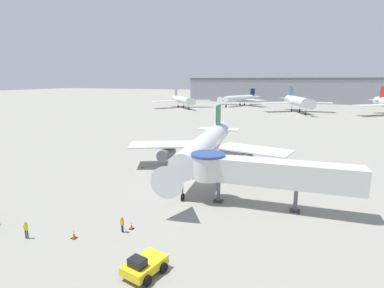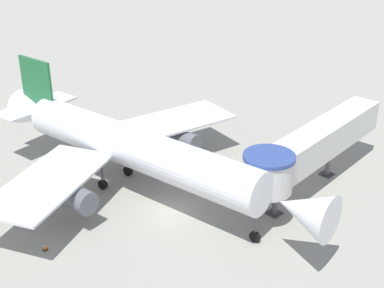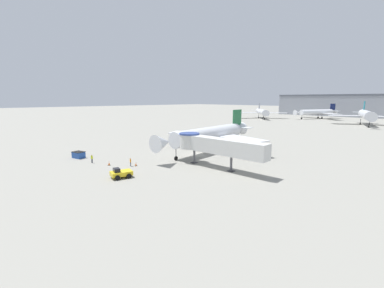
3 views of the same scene
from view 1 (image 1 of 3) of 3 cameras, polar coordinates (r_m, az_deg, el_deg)
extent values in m
plane|color=gray|center=(44.89, 0.27, -6.91)|extent=(800.00, 800.00, 0.00)
cylinder|color=silver|center=(47.49, 2.25, -0.47)|extent=(6.49, 24.93, 3.57)
cone|color=silver|center=(32.84, -3.72, -6.26)|extent=(4.02, 4.33, 3.57)
cone|color=silver|center=(60.59, 5.02, 2.24)|extent=(4.19, 5.75, 3.57)
cube|color=silver|center=(52.09, -5.39, -0.09)|extent=(12.92, 9.86, 0.22)
cube|color=silver|center=(49.09, 11.64, -1.05)|extent=(12.55, 7.60, 0.22)
cube|color=#1E6638|center=(59.86, 5.04, 5.23)|extent=(0.76, 4.41, 4.64)
cube|color=silver|center=(60.74, 5.08, 2.86)|extent=(8.28, 4.02, 0.18)
cylinder|color=#565960|center=(50.82, -4.89, -1.82)|extent=(2.48, 4.62, 1.96)
cylinder|color=#565960|center=(48.13, 10.37, -2.77)|extent=(2.48, 4.62, 1.96)
cylinder|color=#4C4C51|center=(37.21, -1.80, -8.59)|extent=(0.18, 0.18, 2.05)
cylinder|color=black|center=(37.58, -1.79, -10.06)|extent=(0.37, 0.92, 0.90)
cylinder|color=#4C4C51|center=(51.43, 1.21, -2.71)|extent=(0.22, 0.22, 2.05)
cylinder|color=black|center=(51.70, 1.21, -3.81)|extent=(0.50, 0.94, 0.90)
cylinder|color=#4C4C51|center=(50.80, 4.75, -2.94)|extent=(0.22, 0.22, 2.05)
cylinder|color=black|center=(51.08, 4.73, -4.05)|extent=(0.50, 0.94, 0.90)
cube|color=silver|center=(35.30, 16.67, -5.44)|extent=(17.28, 3.61, 2.80)
cylinder|color=silver|center=(36.43, 3.04, -4.39)|extent=(3.90, 3.90, 2.80)
cylinder|color=navy|center=(36.02, 3.07, -2.03)|extent=(4.10, 4.10, 0.30)
cylinder|color=#56565B|center=(37.03, 5.07, -8.79)|extent=(0.44, 0.44, 2.89)
cube|color=#333338|center=(37.54, 5.03, -10.77)|extent=(1.10, 1.10, 0.12)
cylinder|color=#56565B|center=(36.25, 19.14, -9.92)|extent=(0.44, 0.44, 2.89)
cube|color=#333338|center=(36.78, 18.99, -11.92)|extent=(1.10, 1.10, 0.12)
cube|color=yellow|center=(24.97, -9.00, -21.82)|extent=(2.75, 3.72, 0.69)
cube|color=black|center=(24.17, -10.36, -21.29)|extent=(1.42, 1.19, 0.62)
cylinder|color=black|center=(25.26, -12.41, -22.47)|extent=(0.50, 0.86, 0.80)
cylinder|color=black|center=(24.02, -8.59, -24.34)|extent=(0.50, 0.86, 0.80)
cylinder|color=black|center=(26.33, -9.31, -20.77)|extent=(0.50, 0.86, 0.80)
cylinder|color=black|center=(25.14, -5.52, -22.40)|extent=(0.50, 0.86, 0.80)
cube|color=black|center=(31.76, -11.44, -15.53)|extent=(0.44, 0.44, 0.04)
cone|color=orange|center=(31.60, -11.47, -14.94)|extent=(0.30, 0.30, 0.69)
cylinder|color=white|center=(31.56, -11.47, -14.81)|extent=(0.17, 0.17, 0.08)
cube|color=black|center=(31.62, -21.53, -16.31)|extent=(0.49, 0.49, 0.04)
cone|color=orange|center=(31.43, -21.58, -15.66)|extent=(0.34, 0.34, 0.77)
cylinder|color=white|center=(31.39, -21.60, -15.51)|extent=(0.19, 0.19, 0.09)
cube|color=black|center=(51.70, -9.35, -4.47)|extent=(0.36, 0.36, 0.04)
cone|color=orange|center=(51.61, -9.37, -4.15)|extent=(0.25, 0.25, 0.57)
cylinder|color=white|center=(51.59, -9.37, -4.08)|extent=(0.14, 0.14, 0.07)
cylinder|color=#1E2338|center=(33.28, -29.10, -14.80)|extent=(0.12, 0.12, 0.83)
cylinder|color=#1E2338|center=(33.21, -28.82, -14.82)|extent=(0.12, 0.12, 0.83)
cube|color=#D1E019|center=(32.93, -29.10, -13.64)|extent=(0.38, 0.32, 0.66)
sphere|color=tan|center=(32.75, -29.18, -12.94)|extent=(0.23, 0.23, 0.23)
cylinder|color=#1E2338|center=(31.11, -13.01, -15.45)|extent=(0.12, 0.12, 0.79)
cylinder|color=#1E2338|center=(31.22, -13.20, -15.34)|extent=(0.12, 0.12, 0.79)
cube|color=orange|center=(30.85, -13.17, -14.22)|extent=(0.36, 0.27, 0.63)
sphere|color=tan|center=(30.66, -13.21, -13.51)|extent=(0.22, 0.22, 0.22)
cylinder|color=silver|center=(146.08, 19.57, 7.65)|extent=(11.44, 23.38, 4.19)
cone|color=silver|center=(131.24, 21.50, 7.09)|extent=(5.45, 5.71, 4.19)
cone|color=silver|center=(158.65, 18.22, 8.04)|extent=(5.98, 7.29, 4.19)
cube|color=silver|center=(146.57, 15.77, 7.62)|extent=(14.59, 12.83, 0.22)
cube|color=silver|center=(151.71, 22.58, 7.29)|extent=(14.19, 5.65, 0.22)
cube|color=#19707F|center=(158.16, 18.34, 9.40)|extent=(1.65, 4.28, 5.44)
cube|color=silver|center=(158.91, 18.21, 8.32)|extent=(10.09, 6.03, 0.18)
cylinder|color=#4C4C51|center=(135.34, 20.86, 5.86)|extent=(0.18, 0.18, 2.41)
cylinder|color=black|center=(135.46, 20.82, 5.35)|extent=(0.60, 1.13, 1.10)
cylinder|color=#4C4C51|center=(148.59, 18.46, 6.52)|extent=(0.22, 0.22, 2.41)
cylinder|color=black|center=(148.70, 18.43, 6.05)|extent=(0.73, 1.17, 1.10)
cylinder|color=#4C4C51|center=(149.65, 19.86, 6.46)|extent=(0.22, 0.22, 2.41)
cylinder|color=black|center=(149.76, 19.82, 6.00)|extent=(0.73, 1.17, 1.10)
cone|color=silver|center=(158.56, 32.41, 6.82)|extent=(6.19, 7.52, 4.31)
cube|color=silver|center=(145.43, 31.02, 6.37)|extent=(14.98, 13.17, 0.22)
cube|color=#B21E1E|center=(158.09, 32.63, 8.21)|extent=(1.66, 4.22, 5.60)
cube|color=silver|center=(158.79, 32.39, 7.11)|extent=(10.45, 6.17, 0.18)
cylinder|color=silver|center=(176.11, 8.99, 8.58)|extent=(12.95, 24.83, 3.45)
cone|color=silver|center=(163.31, 5.71, 8.40)|extent=(4.64, 4.83, 3.45)
cone|color=silver|center=(187.65, 11.47, 8.70)|extent=(5.17, 6.10, 3.45)
cube|color=silver|center=(183.52, 7.28, 8.58)|extent=(14.16, 6.58, 0.22)
cube|color=silver|center=(173.76, 11.87, 8.23)|extent=(14.04, 13.14, 0.22)
cube|color=#141E4C|center=(187.29, 11.47, 9.64)|extent=(1.94, 4.22, 4.48)
cube|color=silver|center=(187.84, 11.52, 8.88)|extent=(9.85, 6.48, 0.18)
cylinder|color=#4C4C51|center=(166.50, 6.51, 7.52)|extent=(0.18, 0.18, 1.98)
cylinder|color=black|center=(166.58, 6.50, 7.18)|extent=(0.66, 1.12, 1.10)
cylinder|color=#4C4C51|center=(179.77, 9.14, 7.78)|extent=(0.22, 0.22, 1.98)
cylinder|color=black|center=(179.85, 9.13, 7.46)|extent=(0.79, 1.17, 1.10)
cylinder|color=#4C4C51|center=(178.02, 9.96, 7.71)|extent=(0.22, 0.22, 1.98)
cylinder|color=black|center=(178.09, 9.95, 7.39)|extent=(0.79, 1.17, 1.10)
cylinder|color=silver|center=(159.79, -1.85, 8.40)|extent=(16.91, 18.77, 3.52)
cone|color=silver|center=(146.31, -0.15, 8.07)|extent=(5.19, 5.23, 3.52)
cone|color=silver|center=(171.36, -3.09, 8.64)|extent=(6.11, 6.29, 3.52)
cube|color=silver|center=(160.17, -5.32, 8.14)|extent=(11.86, 15.19, 0.22)
cube|color=silver|center=(165.56, 0.89, 8.32)|extent=(15.52, 10.30, 0.22)
cube|color=slate|center=(170.95, -3.07, 9.69)|extent=(2.81, 3.20, 4.57)
cube|color=silver|center=(171.58, -3.11, 8.85)|extent=(9.43, 8.70, 0.18)
cylinder|color=#4C4C51|center=(149.90, -0.60, 7.10)|extent=(0.18, 0.18, 2.02)
cylinder|color=black|center=(149.99, -0.60, 6.72)|extent=(0.92, 1.00, 1.10)
cylinder|color=#4C4C51|center=(162.12, -2.67, 7.47)|extent=(0.22, 0.22, 2.02)
cylinder|color=black|center=(162.20, -2.67, 7.11)|extent=(1.02, 1.09, 1.10)
cylinder|color=#4C4C51|center=(163.05, -1.60, 7.50)|extent=(0.22, 0.22, 2.02)
cylinder|color=black|center=(163.14, -1.60, 7.15)|extent=(1.02, 1.09, 1.10)
cube|color=gray|center=(214.69, 21.61, 9.34)|extent=(160.59, 24.48, 14.83)
cube|color=#4C515B|center=(214.57, 21.78, 11.48)|extent=(160.59, 24.97, 1.20)
camera|label=2|loc=(43.81, -55.62, 20.08)|focal=50.00mm
camera|label=3|loc=(26.75, 114.51, -8.97)|focal=24.00mm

